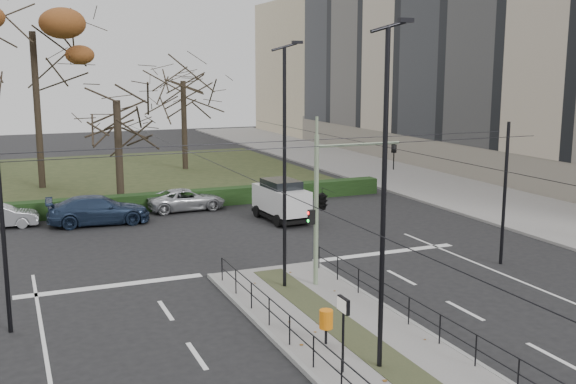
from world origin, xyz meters
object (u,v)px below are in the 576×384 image
object	(u,v)px
streetlamp_median_near	(384,197)
parked_car_second	(0,216)
parked_car_fourth	(186,199)
streetlamp_median_far	(285,165)
info_panel	(343,314)
parked_car_third	(99,210)
white_van	(281,199)
bare_tree_center	(183,87)
traffic_light	(324,198)
bare_tree_near	(117,108)
litter_bin	(326,320)
rust_tree	(32,31)

from	to	relation	value
streetlamp_median_near	parked_car_second	size ratio (longest dim) A/B	2.47
parked_car_fourth	streetlamp_median_far	bearing A→B (deg)	177.56
info_panel	parked_car_second	world-z (taller)	info_panel
info_panel	parked_car_third	bearing A→B (deg)	99.69
streetlamp_median_far	white_van	size ratio (longest dim) A/B	2.14
streetlamp_median_far	white_van	xyz separation A→B (m)	(4.29, 10.83, -3.52)
bare_tree_center	traffic_light	bearing A→B (deg)	-94.82
streetlamp_median_near	bare_tree_near	bearing A→B (deg)	96.61
streetlamp_median_near	parked_car_second	world-z (taller)	streetlamp_median_near
info_panel	streetlamp_median_far	distance (m)	7.91
info_panel	streetlamp_median_far	size ratio (longest dim) A/B	0.23
streetlamp_median_near	traffic_light	bearing A→B (deg)	76.27
litter_bin	streetlamp_median_far	world-z (taller)	streetlamp_median_far
traffic_light	streetlamp_median_far	distance (m)	1.97
info_panel	streetlamp_median_near	size ratio (longest dim) A/B	0.23
parked_car_third	bare_tree_center	size ratio (longest dim) A/B	0.56
parked_car_second	parked_car_fourth	distance (m)	9.99
parked_car_third	traffic_light	bearing A→B (deg)	-151.45
litter_bin	parked_car_second	size ratio (longest dim) A/B	0.28
streetlamp_median_far	parked_car_second	world-z (taller)	streetlamp_median_far
info_panel	parked_car_third	xyz separation A→B (m)	(-3.58, 20.99, -1.02)
white_van	bare_tree_near	size ratio (longest dim) A/B	0.51
traffic_light	litter_bin	bearing A→B (deg)	-115.17
white_van	bare_tree_center	xyz separation A→B (m)	(-0.18, 20.04, 5.45)
traffic_light	litter_bin	world-z (taller)	traffic_light
traffic_light	white_van	xyz separation A→B (m)	(2.80, 11.04, -2.25)
bare_tree_near	info_panel	bearing A→B (deg)	-85.89
traffic_light	parked_car_fourth	size ratio (longest dim) A/B	1.25
streetlamp_median_far	bare_tree_near	size ratio (longest dim) A/B	1.08
bare_tree_near	streetlamp_median_far	bearing A→B (deg)	-79.92
parked_car_third	white_van	distance (m)	9.69
parked_car_third	rust_tree	bearing A→B (deg)	13.70
litter_bin	streetlamp_median_near	world-z (taller)	streetlamp_median_near
streetlamp_median_near	parked_car_fourth	world-z (taller)	streetlamp_median_near
info_panel	bare_tree_center	bearing A→B (deg)	81.83
rust_tree	streetlamp_median_far	bearing A→B (deg)	-74.82
streetlamp_median_near	white_van	xyz separation A→B (m)	(4.54, 18.15, -3.67)
rust_tree	bare_tree_center	world-z (taller)	rust_tree
parked_car_second	rust_tree	size ratio (longest dim) A/B	0.27
white_van	bare_tree_center	size ratio (longest dim) A/B	0.45
parked_car_third	bare_tree_near	xyz separation A→B (m)	(1.79, 3.96, 5.09)
streetlamp_median_near	parked_car_third	distance (m)	21.97
white_van	litter_bin	bearing A→B (deg)	-107.89
info_panel	rust_tree	size ratio (longest dim) A/B	0.15
streetlamp_median_near	parked_car_second	bearing A→B (deg)	113.14
parked_car_second	white_van	bearing A→B (deg)	-101.49
traffic_light	bare_tree_near	bearing A→B (deg)	104.50
rust_tree	litter_bin	bearing A→B (deg)	-78.94
streetlamp_median_far	bare_tree_near	xyz separation A→B (m)	(-3.15, 17.72, 1.16)
litter_bin	parked_car_third	size ratio (longest dim) A/B	0.20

